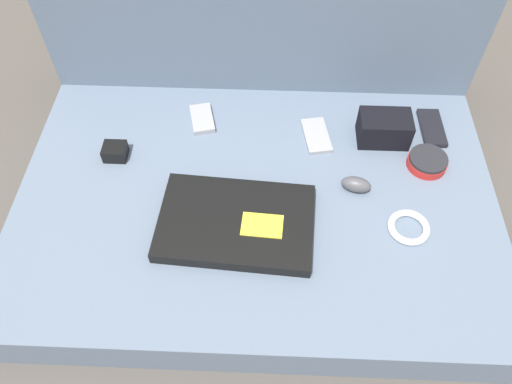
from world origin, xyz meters
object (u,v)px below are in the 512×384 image
object	(u,v)px
computer_mouse	(356,185)
laptop	(236,223)
speaker_puck	(427,162)
charger_brick	(115,152)
phone_black	(202,119)
phone_silver	(316,136)
camera_pouch	(384,128)
phone_small	(432,128)

from	to	relation	value
computer_mouse	laptop	bearing A→B (deg)	-144.08
computer_mouse	speaker_puck	bearing A→B (deg)	37.38
computer_mouse	charger_brick	world-z (taller)	computer_mouse
laptop	speaker_puck	world-z (taller)	laptop
phone_black	charger_brick	bearing A→B (deg)	-160.11
phone_silver	phone_black	bearing A→B (deg)	160.86
computer_mouse	phone_silver	bearing A→B (deg)	130.56
laptop	phone_black	world-z (taller)	laptop
phone_silver	camera_pouch	xyz separation A→B (m)	(0.17, 0.00, 0.03)
charger_brick	phone_black	bearing A→B (deg)	33.51
phone_silver	charger_brick	xyz separation A→B (m)	(-0.50, -0.09, 0.01)
phone_small	camera_pouch	world-z (taller)	camera_pouch
phone_small	charger_brick	distance (m)	0.81
phone_small	laptop	bearing A→B (deg)	-147.81
phone_small	charger_brick	bearing A→B (deg)	-172.22
laptop	charger_brick	bearing A→B (deg)	151.70
phone_silver	laptop	bearing A→B (deg)	-133.94
laptop	phone_black	bearing A→B (deg)	112.48
phone_silver	camera_pouch	size ratio (longest dim) A/B	0.99
laptop	phone_small	world-z (taller)	laptop
laptop	phone_black	distance (m)	0.35
speaker_puck	phone_small	world-z (taller)	speaker_puck
computer_mouse	speaker_puck	world-z (taller)	computer_mouse
speaker_puck	phone_silver	bearing A→B (deg)	162.36
charger_brick	laptop	bearing A→B (deg)	-32.11
phone_silver	phone_black	world-z (taller)	phone_black
phone_black	phone_small	bearing A→B (deg)	-14.47
laptop	camera_pouch	bearing A→B (deg)	42.34
camera_pouch	phone_small	bearing A→B (deg)	15.68
computer_mouse	phone_silver	world-z (taller)	computer_mouse
phone_silver	phone_small	world-z (taller)	phone_small
laptop	camera_pouch	world-z (taller)	camera_pouch
speaker_puck	phone_small	distance (m)	0.13
phone_black	computer_mouse	bearing A→B (deg)	-42.55
phone_small	charger_brick	size ratio (longest dim) A/B	2.32
phone_silver	phone_small	bearing A→B (deg)	-3.02
laptop	phone_silver	xyz separation A→B (m)	(0.19, 0.28, -0.01)
laptop	charger_brick	xyz separation A→B (m)	(-0.31, 0.20, 0.00)
laptop	charger_brick	world-z (taller)	charger_brick
computer_mouse	speaker_puck	xyz separation A→B (m)	(0.18, 0.08, -0.00)
speaker_puck	charger_brick	xyz separation A→B (m)	(-0.77, -0.00, 0.00)
laptop	charger_brick	size ratio (longest dim) A/B	6.34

